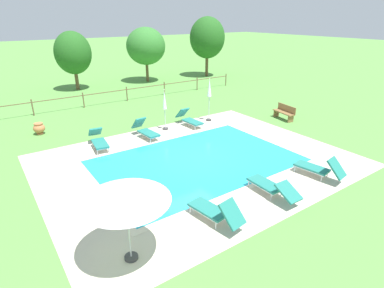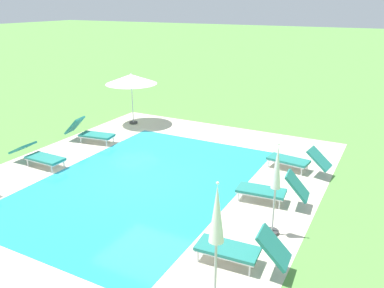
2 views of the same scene
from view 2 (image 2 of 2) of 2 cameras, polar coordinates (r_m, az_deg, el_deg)
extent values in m
plane|color=#599342|center=(12.02, -7.12, -5.48)|extent=(160.00, 160.00, 0.00)
cube|color=beige|center=(12.02, -7.12, -5.46)|extent=(12.76, 9.95, 0.01)
cube|color=#23A8C1|center=(12.02, -7.12, -5.46)|extent=(8.42, 5.62, 0.01)
cube|color=beige|center=(10.77, 5.97, -8.57)|extent=(8.90, 0.24, 0.01)
cube|color=beige|center=(13.79, -17.21, -2.81)|extent=(8.90, 0.24, 0.01)
cube|color=beige|center=(9.31, -22.95, -15.23)|extent=(0.24, 5.62, 0.01)
cube|color=beige|center=(15.49, 1.98, 0.61)|extent=(0.24, 5.62, 0.01)
cube|color=#237A70|center=(13.10, 13.71, -2.23)|extent=(0.76, 1.37, 0.07)
cube|color=#237A70|center=(12.72, 17.87, -2.04)|extent=(0.69, 0.77, 0.58)
cube|color=silver|center=(13.12, 13.70, -2.45)|extent=(0.73, 1.34, 0.04)
cylinder|color=silver|center=(13.14, 11.01, -2.77)|extent=(0.04, 0.04, 0.28)
cylinder|color=silver|center=(13.57, 11.91, -2.08)|extent=(0.04, 0.04, 0.28)
cylinder|color=silver|center=(12.77, 15.51, -3.83)|extent=(0.04, 0.04, 0.28)
cylinder|color=silver|center=(13.22, 16.28, -3.08)|extent=(0.04, 0.04, 0.28)
cube|color=#237A70|center=(15.50, -13.57, 1.26)|extent=(0.79, 1.38, 0.07)
cube|color=#237A70|center=(15.92, -16.54, 2.62)|extent=(0.69, 0.72, 0.65)
cube|color=silver|center=(15.52, -13.56, 1.07)|extent=(0.76, 1.35, 0.04)
cylinder|color=silver|center=(15.49, -11.29, 0.73)|extent=(0.04, 0.04, 0.28)
cylinder|color=silver|center=(15.07, -12.24, 0.13)|extent=(0.04, 0.04, 0.28)
cylinder|color=silver|center=(16.05, -14.72, 1.14)|extent=(0.04, 0.04, 0.28)
cylinder|color=silver|center=(15.65, -15.73, 0.57)|extent=(0.04, 0.04, 0.28)
cube|color=#237A70|center=(10.90, 9.93, -6.61)|extent=(0.72, 1.35, 0.07)
cube|color=#237A70|center=(10.63, 14.94, -5.84)|extent=(0.65, 0.67, 0.67)
cube|color=silver|center=(10.92, 9.92, -6.86)|extent=(0.68, 1.32, 0.04)
cylinder|color=silver|center=(10.87, 6.71, -7.54)|extent=(0.04, 0.04, 0.28)
cylinder|color=silver|center=(11.31, 7.44, -6.43)|extent=(0.04, 0.04, 0.28)
cylinder|color=silver|center=(10.67, 12.48, -8.47)|extent=(0.04, 0.04, 0.28)
cylinder|color=silver|center=(11.11, 12.97, -7.29)|extent=(0.04, 0.04, 0.28)
cube|color=#237A70|center=(8.46, 5.14, -14.80)|extent=(0.68, 1.34, 0.07)
cube|color=#237A70|center=(8.10, 11.72, -14.37)|extent=(0.64, 0.67, 0.65)
cube|color=silver|center=(8.50, 5.13, -15.11)|extent=(0.65, 1.31, 0.04)
cylinder|color=silver|center=(8.53, 0.87, -15.85)|extent=(0.04, 0.04, 0.28)
cylinder|color=silver|center=(8.92, 2.21, -14.09)|extent=(0.04, 0.04, 0.28)
cylinder|color=silver|center=(8.24, 8.29, -17.53)|extent=(0.04, 0.04, 0.28)
cylinder|color=silver|center=(8.64, 9.28, -15.60)|extent=(0.04, 0.04, 0.28)
cube|color=#237A70|center=(13.72, -20.41, -1.93)|extent=(0.62, 1.31, 0.07)
cube|color=#237A70|center=(14.42, -23.22, -0.48)|extent=(0.61, 0.80, 0.43)
cube|color=silver|center=(13.74, -20.39, -2.14)|extent=(0.59, 1.28, 0.04)
cylinder|color=silver|center=(13.55, -17.97, -2.71)|extent=(0.04, 0.04, 0.28)
cylinder|color=silver|center=(13.23, -19.54, -3.43)|extent=(0.04, 0.04, 0.28)
cylinder|color=silver|center=(14.33, -21.05, -1.84)|extent=(0.04, 0.04, 0.28)
cylinder|color=silver|center=(14.04, -22.60, -2.50)|extent=(0.04, 0.04, 0.28)
cylinder|color=#383838|center=(17.77, -8.43, 3.06)|extent=(0.36, 0.36, 0.08)
cylinder|color=#B2B5B7|center=(17.50, -8.60, 6.34)|extent=(0.04, 0.04, 2.17)
cone|color=white|center=(17.31, -8.76, 9.24)|extent=(2.20, 2.20, 0.41)
sphere|color=white|center=(17.28, -8.80, 9.94)|extent=(0.06, 0.06, 0.06)
cylinder|color=#B2B5B7|center=(7.01, 3.38, -18.83)|extent=(0.04, 0.04, 1.48)
cone|color=white|center=(6.31, 3.61, -9.96)|extent=(0.25, 0.25, 1.01)
sphere|color=white|center=(6.06, 3.72, -5.64)|extent=(0.05, 0.05, 0.05)
cylinder|color=#383838|center=(9.66, 11.43, -12.30)|extent=(0.32, 0.32, 0.08)
cylinder|color=#B2B5B7|center=(9.38, 11.66, -9.45)|extent=(0.04, 0.04, 1.18)
cone|color=white|center=(8.90, 12.16, -3.23)|extent=(0.22, 0.22, 1.03)
sphere|color=white|center=(8.71, 12.41, 0.01)|extent=(0.05, 0.05, 0.05)
camera|label=1|loc=(22.80, -18.98, 20.83)|focal=29.02mm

